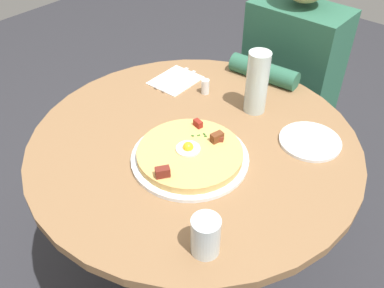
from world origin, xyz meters
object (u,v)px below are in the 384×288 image
pizza_plate (190,158)px  knife (172,78)px  fork (179,81)px  dining_table (194,181)px  salt_shaker (205,87)px  person_seated (286,98)px  bread_plate (310,141)px  breakfast_pizza (190,153)px  water_glass (206,236)px  water_bottle (257,83)px

pizza_plate → knife: pizza_plate is taller
pizza_plate → fork: bearing=136.1°
dining_table → salt_shaker: salt_shaker is taller
fork → salt_shaker: 0.12m
pizza_plate → dining_table: bearing=123.0°
knife → salt_shaker: (0.15, 0.01, 0.02)m
person_seated → bread_plate: (0.34, -0.50, 0.24)m
salt_shaker → pizza_plate: bearing=-58.0°
breakfast_pizza → water_glass: (0.23, -0.21, 0.03)m
pizza_plate → water_glass: (0.23, -0.21, 0.05)m
water_bottle → salt_shaker: (-0.19, -0.03, -0.08)m
dining_table → bread_plate: 0.40m
salt_shaker → breakfast_pizza: bearing=-58.0°
fork → water_bottle: 0.32m
pizza_plate → water_bottle: bearing=89.9°
person_seated → water_glass: bearing=-71.2°
breakfast_pizza → bread_plate: breakfast_pizza is taller
person_seated → salt_shaker: person_seated is taller
salt_shaker → bread_plate: bearing=-0.8°
salt_shaker → water_glass: bearing=-50.8°
knife → water_glass: (0.57, -0.51, 0.04)m
knife → water_glass: water_glass is taller
pizza_plate → fork: size_ratio=1.89×
dining_table → breakfast_pizza: 0.22m
fork → water_glass: water_glass is taller
pizza_plate → bread_plate: (0.23, 0.29, -0.00)m
breakfast_pizza → fork: breakfast_pizza is taller
pizza_plate → knife: size_ratio=1.89×
pizza_plate → water_bottle: (0.00, 0.33, 0.10)m
dining_table → pizza_plate: (0.05, -0.08, 0.18)m
bread_plate → dining_table: bearing=-141.8°
fork → bread_plate: bearing=-91.1°
salt_shaker → fork: bearing=-176.5°
bread_plate → fork: bearing=-179.9°
bread_plate → breakfast_pizza: bearing=-127.6°
dining_table → knife: bearing=143.5°
person_seated → pizza_plate: 0.84m
salt_shaker → dining_table: bearing=-58.3°
breakfast_pizza → knife: bearing=139.4°
dining_table → fork: bearing=139.7°
water_glass → knife: bearing=138.5°
water_bottle → dining_table: bearing=-101.3°
knife → pizza_plate: bearing=-131.9°
knife → fork: bearing=-90.0°
breakfast_pizza → bread_plate: (0.23, 0.29, -0.02)m
bread_plate → salt_shaker: bearing=179.2°
knife → water_bottle: bearing=-85.3°
person_seated → dining_table: bearing=-85.1°
pizza_plate → salt_shaker: size_ratio=6.36×
dining_table → knife: knife is taller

